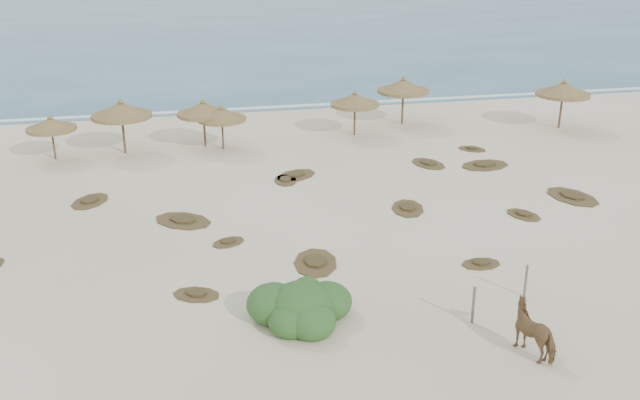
{
  "coord_description": "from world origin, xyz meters",
  "views": [
    {
      "loc": [
        -6.59,
        -23.16,
        12.31
      ],
      "look_at": [
        -0.55,
        5.0,
        1.04
      ],
      "focal_mm": 40.0,
      "sensor_mm": 36.0,
      "label": 1
    }
  ],
  "objects_px": {
    "palapa_0": "(51,125)",
    "horse": "(536,331)",
    "palapa_1": "(121,111)",
    "bush": "(301,307)"
  },
  "relations": [
    {
      "from": "palapa_1",
      "to": "bush",
      "type": "height_order",
      "value": "palapa_1"
    },
    {
      "from": "palapa_0",
      "to": "horse",
      "type": "height_order",
      "value": "palapa_0"
    },
    {
      "from": "palapa_0",
      "to": "bush",
      "type": "bearing_deg",
      "value": -62.83
    },
    {
      "from": "palapa_1",
      "to": "horse",
      "type": "xyz_separation_m",
      "value": [
        13.02,
        -23.53,
        -1.68
      ]
    },
    {
      "from": "palapa_0",
      "to": "palapa_1",
      "type": "distance_m",
      "value": 3.81
    },
    {
      "from": "palapa_0",
      "to": "bush",
      "type": "relative_size",
      "value": 0.96
    },
    {
      "from": "horse",
      "to": "palapa_0",
      "type": "bearing_deg",
      "value": -74.44
    },
    {
      "from": "horse",
      "to": "bush",
      "type": "height_order",
      "value": "horse"
    },
    {
      "from": "palapa_0",
      "to": "horse",
      "type": "bearing_deg",
      "value": -54.07
    },
    {
      "from": "palapa_1",
      "to": "palapa_0",
      "type": "bearing_deg",
      "value": -174.46
    }
  ]
}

